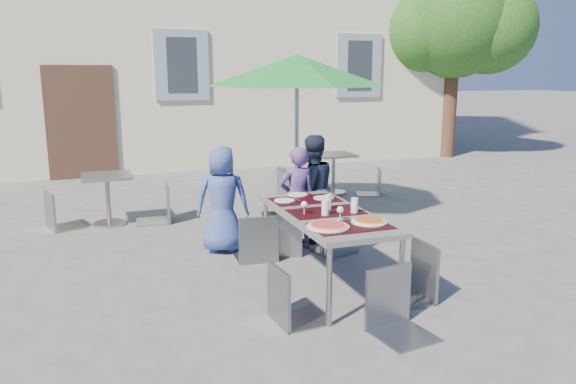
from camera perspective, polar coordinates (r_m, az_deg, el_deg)
name	(u,v)px	position (r m, az deg, el deg)	size (l,w,h in m)	color
ground	(330,313)	(5.08, 4.29, -12.20)	(90.00, 90.00, 0.00)	#4E4D50
tree	(455,21)	(14.52, 16.62, 16.32)	(3.60, 3.00, 4.70)	#452C1D
dining_table	(326,217)	(5.48, 3.85, -2.59)	(0.80, 1.85, 0.76)	#434348
pizza_near_left	(328,226)	(4.92, 4.08, -3.45)	(0.38, 0.38, 0.03)	white
pizza_near_right	(369,221)	(5.12, 8.24, -2.93)	(0.33, 0.33, 0.03)	white
glassware	(333,206)	(5.40, 4.61, -1.39)	(0.55, 0.48, 0.15)	silver
place_settings	(302,198)	(6.03, 1.46, -0.56)	(0.70, 0.46, 0.01)	white
child_0	(223,199)	(6.57, -6.67, -0.76)	(0.61, 0.40, 1.26)	#374D98
child_1	(297,199)	(6.62, 0.90, -0.67)	(0.45, 0.30, 1.24)	#543873
child_2	(312,189)	(6.92, 2.41, 0.30)	(0.65, 0.37, 1.34)	#1A253A
chair_0	(256,209)	(6.21, -3.24, -1.76)	(0.48, 0.48, 1.01)	gray
chair_1	(282,203)	(6.41, -0.63, -1.14)	(0.58, 0.59, 1.04)	gray
chair_2	(340,207)	(6.48, 5.31, -1.52)	(0.54, 0.54, 0.96)	gray
chair_3	(290,260)	(4.69, 0.18, -6.88)	(0.46, 0.46, 0.96)	gray
chair_4	(416,237)	(5.30, 12.88, -4.50)	(0.46, 0.46, 1.02)	gray
chair_5	(398,263)	(4.61, 11.10, -7.05)	(0.51, 0.51, 1.01)	gray
patio_umbrella	(297,71)	(7.86, 0.91, 12.14)	(2.54, 2.54, 2.31)	#ABADB3
cafe_table_0	(108,192)	(8.08, -17.85, 0.02)	(0.66, 0.66, 0.71)	#ABADB3
bg_chair_l_0	(56,187)	(8.10, -22.49, 0.48)	(0.55, 0.55, 0.98)	gray
bg_chair_r_0	(159,179)	(8.04, -13.00, 1.28)	(0.50, 0.49, 1.04)	gray
cafe_table_1	(333,167)	(9.71, 4.64, 2.50)	(0.65, 0.65, 0.70)	#ABADB3
bg_chair_l_1	(291,164)	(9.15, 0.26, 2.90)	(0.56, 0.55, 1.04)	#8D9598
bg_chair_r_1	(374,166)	(9.71, 8.72, 2.65)	(0.50, 0.50, 0.87)	gray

